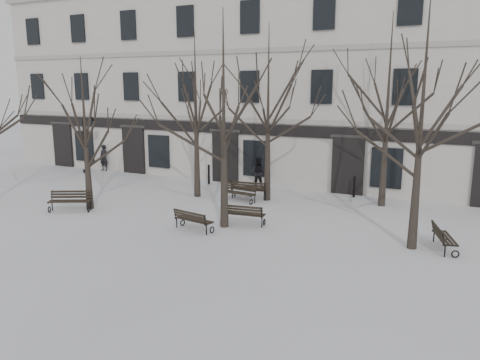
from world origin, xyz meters
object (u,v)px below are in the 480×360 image
Objects in this scene: tree_3 at (423,96)px; bench_2 at (243,214)px; tree_2 at (224,94)px; bench_1 at (193,220)px; bench_5 at (443,237)px; tree_1 at (84,116)px; bench_0 at (70,200)px; bench_4 at (249,189)px; bench_3 at (240,192)px; lamp_post at (87,140)px.

bench_2 is (-6.37, -0.06, -4.68)m from tree_3.
tree_2 is 4.89m from bench_1.
bench_5 is at bearing -156.65° from bench_1.
tree_1 is 8.25m from bench_2.
tree_3 is 7.91m from bench_2.
bench_0 is 1.00× the size of bench_4.
bench_1 is (5.93, -0.82, -3.74)m from tree_1.
bench_5 is at bearing 4.14° from tree_1.
lamp_post reaches higher than bench_3.
bench_0 reaches higher than bench_5.
bench_0 reaches higher than bench_2.
tree_1 is at bearing -136.04° from bench_3.
bench_4 is 1.09× the size of bench_5.
bench_3 is at bearing -69.32° from bench_2.
tree_3 reaches higher than lamp_post.
tree_3 reaches higher than bench_3.
bench_4 is (-1.59, 4.09, 0.02)m from bench_2.
lamp_post is at bearing 133.42° from tree_1.
bench_4 is 12.29m from lamp_post.
tree_3 is 2.29× the size of lamp_post.
tree_3 is 10.07m from bench_4.
tree_2 reaches higher than lamp_post.
tree_3 is 4.43× the size of bench_0.
bench_4 is (-0.18, 5.60, 0.05)m from bench_1.
tree_2 reaches higher than bench_5.
lamp_post is (-11.84, 2.56, 1.62)m from bench_3.
bench_3 reaches higher than bench_1.
tree_1 reaches higher than bench_4.
bench_0 is 6.39m from bench_1.
tree_1 is at bearing 34.02° from bench_4.
bench_4 is at bearing 39.77° from tree_1.
bench_2 is 4.39m from bench_4.
bench_2 is 1.04× the size of bench_5.
bench_1 is at bearing 39.75° from bench_2.
bench_2 is at bearing -17.22° from bench_0.
bench_2 is 3.85m from bench_3.
tree_2 is 8.65m from bench_0.
tree_3 is 4.87× the size of bench_1.
lamp_post is (-20.00, 5.91, -3.08)m from tree_3.
bench_4 is at bearing -75.81° from bench_2.
lamp_post is at bearing 101.05° from bench_0.
bench_5 is (0.95, 0.31, -4.71)m from tree_3.
bench_0 is 7.93m from bench_2.
bench_2 is at bearing -23.63° from lamp_post.
bench_0 is at bearing -174.15° from tree_3.
bench_2 is 0.49× the size of lamp_post.
tree_2 is 6.97m from tree_3.
bench_2 is 0.96× the size of bench_4.
tree_3 is at bearing 147.37° from bench_4.
bench_1 is 0.47× the size of lamp_post.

